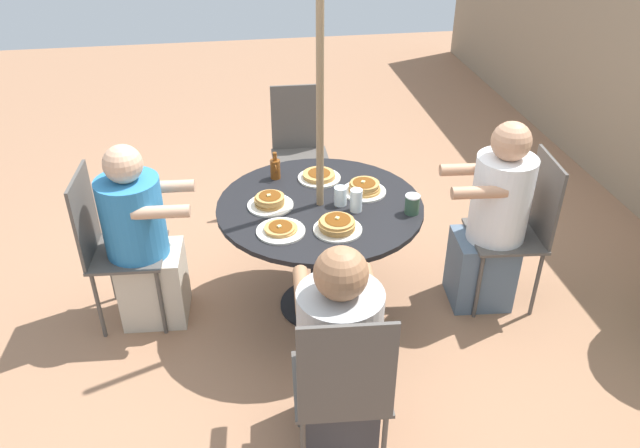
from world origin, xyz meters
TOP-DOWN VIEW (x-y plane):
  - ground_plane at (0.00, 0.00)m, footprint 12.00×12.00m
  - patio_table at (0.00, 0.00)m, footprint 1.16×1.16m
  - umbrella_pole at (0.00, 0.00)m, footprint 0.04×0.04m
  - patio_chair_north at (-0.08, -1.19)m, footprint 0.44×0.44m
  - diner_north at (-0.07, -1.01)m, footprint 0.37×0.52m
  - patio_chair_east at (1.19, -0.09)m, footprint 0.44×0.44m
  - diner_east at (1.01, -0.08)m, footprint 0.53×0.39m
  - patio_chair_south at (0.10, 1.19)m, footprint 0.44×0.44m
  - diner_south at (0.09, 1.01)m, footprint 0.37×0.52m
  - patio_chair_west at (-1.19, 0.03)m, footprint 0.42×0.42m
  - pancake_plate_a at (-0.30, 0.04)m, footprint 0.26×0.26m
  - pancake_plate_b at (0.29, 0.05)m, footprint 0.26×0.26m
  - pancake_plate_c at (-0.09, 0.27)m, footprint 0.26×0.26m
  - pancake_plate_d at (-0.02, -0.28)m, footprint 0.26×0.26m
  - pancake_plate_e at (0.26, -0.25)m, footprint 0.26×0.26m
  - syrup_bottle at (-0.35, -0.22)m, footprint 0.08×0.06m
  - coffee_cup at (0.17, 0.48)m, footprint 0.08×0.08m
  - drinking_glass_a at (0.10, 0.18)m, footprint 0.07×0.07m
  - drinking_glass_b at (0.02, 0.11)m, footprint 0.07×0.07m

SIDE VIEW (x-z plane):
  - ground_plane at x=0.00m, z-range 0.00..0.00m
  - diner_east at x=1.01m, z-range -0.05..1.07m
  - diner_north at x=-0.07m, z-range -0.05..1.08m
  - patio_chair_north at x=-0.08m, z-range 0.07..1.03m
  - patio_chair_east at x=1.19m, z-range 0.07..1.03m
  - patio_chair_south at x=0.10m, z-range 0.07..1.03m
  - patio_chair_west at x=-1.19m, z-range 0.07..1.03m
  - diner_south at x=0.09m, z-range -0.05..1.14m
  - patio_table at x=0.00m, z-range 0.24..0.96m
  - pancake_plate_e at x=0.26m, z-range 0.72..0.76m
  - pancake_plate_a at x=-0.30m, z-range 0.72..0.77m
  - pancake_plate_c at x=-0.09m, z-range 0.72..0.79m
  - pancake_plate_d at x=-0.02m, z-range 0.72..0.80m
  - pancake_plate_b at x=0.29m, z-range 0.72..0.80m
  - drinking_glass_b at x=0.02m, z-range 0.73..0.83m
  - coffee_cup at x=0.17m, z-range 0.73..0.84m
  - drinking_glass_a at x=0.10m, z-range 0.73..0.86m
  - syrup_bottle at x=-0.35m, z-range 0.71..0.88m
  - umbrella_pole at x=0.00m, z-range 0.00..2.38m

